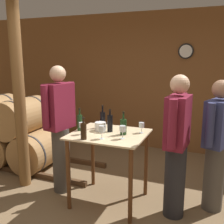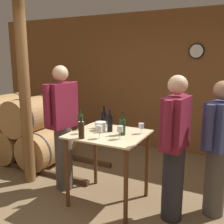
# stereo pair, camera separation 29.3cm
# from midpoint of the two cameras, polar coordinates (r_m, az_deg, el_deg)

# --- Properties ---
(ground_plane) EXTENTS (14.00, 14.00, 0.00)m
(ground_plane) POSITION_cam_midpoint_polar(r_m,az_deg,el_deg) (3.20, -4.32, -23.26)
(ground_plane) COLOR brown
(back_wall) EXTENTS (8.40, 0.08, 2.70)m
(back_wall) POSITION_cam_midpoint_polar(r_m,az_deg,el_deg) (5.23, 8.78, 6.40)
(back_wall) COLOR brown
(back_wall) RESTS_ON ground_plane
(barrel_rack) EXTENTS (3.44, 0.89, 1.17)m
(barrel_rack) POSITION_cam_midpoint_polar(r_m,az_deg,el_deg) (5.04, -23.23, -4.33)
(barrel_rack) COLOR #4C331E
(barrel_rack) RESTS_ON ground_plane
(tasting_table) EXTENTS (0.91, 0.80, 0.92)m
(tasting_table) POSITION_cam_midpoint_polar(r_m,az_deg,el_deg) (3.30, -3.22, -7.79)
(tasting_table) COLOR beige
(tasting_table) RESTS_ON ground_plane
(wooden_post) EXTENTS (0.16, 0.16, 2.70)m
(wooden_post) POSITION_cam_midpoint_polar(r_m,az_deg,el_deg) (3.87, -21.68, 3.75)
(wooden_post) COLOR brown
(wooden_post) RESTS_ON ground_plane
(wine_bottle_far_left) EXTENTS (0.07, 0.07, 0.29)m
(wine_bottle_far_left) POSITION_cam_midpoint_polar(r_m,az_deg,el_deg) (3.38, -9.50, -2.18)
(wine_bottle_far_left) COLOR #193819
(wine_bottle_far_left) RESTS_ON tasting_table
(wine_bottle_left) EXTENTS (0.07, 0.07, 0.30)m
(wine_bottle_left) POSITION_cam_midpoint_polar(r_m,az_deg,el_deg) (3.49, -4.47, -1.56)
(wine_bottle_left) COLOR black
(wine_bottle_left) RESTS_ON tasting_table
(wine_bottle_center) EXTENTS (0.07, 0.07, 0.26)m
(wine_bottle_center) POSITION_cam_midpoint_polar(r_m,az_deg,el_deg) (3.02, -9.00, -4.07)
(wine_bottle_center) COLOR black
(wine_bottle_center) RESTS_ON tasting_table
(wine_bottle_right) EXTENTS (0.07, 0.07, 0.29)m
(wine_bottle_right) POSITION_cam_midpoint_polar(r_m,az_deg,el_deg) (3.28, -3.00, -2.38)
(wine_bottle_right) COLOR black
(wine_bottle_right) RESTS_ON tasting_table
(wine_bottle_far_right) EXTENTS (0.08, 0.08, 0.28)m
(wine_bottle_far_right) POSITION_cam_midpoint_polar(r_m,az_deg,el_deg) (3.16, -0.17, -3.18)
(wine_bottle_far_right) COLOR #193819
(wine_bottle_far_right) RESTS_ON tasting_table
(wine_glass_near_left) EXTENTS (0.07, 0.07, 0.15)m
(wine_glass_near_left) POSITION_cam_midpoint_polar(r_m,az_deg,el_deg) (3.21, -9.21, -2.90)
(wine_glass_near_left) COLOR silver
(wine_glass_near_left) RESTS_ON tasting_table
(wine_glass_near_center) EXTENTS (0.06, 0.06, 0.16)m
(wine_glass_near_center) POSITION_cam_midpoint_polar(r_m,az_deg,el_deg) (3.00, -5.05, -3.81)
(wine_glass_near_center) COLOR silver
(wine_glass_near_center) RESTS_ON tasting_table
(wine_glass_near_right) EXTENTS (0.07, 0.07, 0.15)m
(wine_glass_near_right) POSITION_cam_midpoint_polar(r_m,az_deg,el_deg) (3.00, -0.49, -3.78)
(wine_glass_near_right) COLOR silver
(wine_glass_near_right) RESTS_ON tasting_table
(wine_glass_far_side) EXTENTS (0.07, 0.07, 0.13)m
(wine_glass_far_side) POSITION_cam_midpoint_polar(r_m,az_deg,el_deg) (3.24, 3.88, -2.97)
(wine_glass_far_side) COLOR silver
(wine_glass_far_side) RESTS_ON tasting_table
(ice_bucket) EXTENTS (0.14, 0.14, 0.11)m
(ice_bucket) POSITION_cam_midpoint_polar(r_m,az_deg,el_deg) (3.35, -5.05, -3.17)
(ice_bucket) COLOR white
(ice_bucket) RESTS_ON tasting_table
(person_host) EXTENTS (0.34, 0.56, 1.59)m
(person_host) POSITION_cam_midpoint_polar(r_m,az_deg,el_deg) (3.29, 19.49, -6.58)
(person_host) COLOR #4C4742
(person_host) RESTS_ON ground_plane
(person_visitor_with_scarf) EXTENTS (0.25, 0.59, 1.66)m
(person_visitor_with_scarf) POSITION_cam_midpoint_polar(r_m,az_deg,el_deg) (3.02, 11.20, -6.99)
(person_visitor_with_scarf) COLOR #232328
(person_visitor_with_scarf) RESTS_ON ground_plane
(person_visitor_bearded) EXTENTS (0.29, 0.58, 1.74)m
(person_visitor_bearded) POSITION_cam_midpoint_polar(r_m,az_deg,el_deg) (3.62, -13.56, -3.20)
(person_visitor_bearded) COLOR #4C4742
(person_visitor_bearded) RESTS_ON ground_plane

